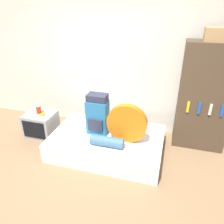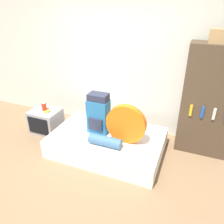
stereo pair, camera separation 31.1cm
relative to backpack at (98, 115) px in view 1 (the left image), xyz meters
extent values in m
plane|color=#846647|center=(-0.02, -0.85, -0.67)|extent=(16.00, 16.00, 0.00)
cube|color=silver|center=(-0.02, 0.90, 0.63)|extent=(8.00, 0.05, 2.60)
cube|color=white|center=(0.18, -0.04, -0.50)|extent=(1.87, 1.21, 0.33)
cube|color=#23669E|center=(0.00, 0.00, -0.04)|extent=(0.35, 0.23, 0.59)
cube|color=#282D42|center=(0.00, 0.01, 0.31)|extent=(0.32, 0.21, 0.11)
cube|color=#282D42|center=(0.00, -0.13, -0.13)|extent=(0.24, 0.03, 0.21)
cylinder|color=orange|center=(0.53, -0.12, -0.02)|extent=(0.64, 0.11, 0.64)
cylinder|color=#3D668E|center=(0.27, -0.35, -0.26)|extent=(0.53, 0.16, 0.16)
cube|color=#939399|center=(-1.21, 0.10, -0.44)|extent=(0.55, 0.47, 0.46)
cube|color=black|center=(-1.21, -0.14, -0.43)|extent=(0.44, 0.02, 0.33)
cylinder|color=red|center=(-1.23, 0.13, -0.14)|extent=(0.09, 0.09, 0.14)
cylinder|color=white|center=(-1.23, 0.13, -0.06)|extent=(0.06, 0.06, 0.02)
ellipsoid|color=yellow|center=(-1.14, 0.09, -0.19)|extent=(0.07, 0.15, 0.03)
ellipsoid|color=yellow|center=(-1.13, 0.09, -0.19)|extent=(0.05, 0.15, 0.03)
ellipsoid|color=yellow|center=(-1.12, 0.09, -0.19)|extent=(0.05, 0.15, 0.03)
ellipsoid|color=yellow|center=(-1.11, 0.09, -0.19)|extent=(0.07, 0.15, 0.03)
cube|color=#473828|center=(1.69, 0.62, 0.25)|extent=(0.86, 0.40, 1.83)
cube|color=gold|center=(1.43, 0.40, 0.15)|extent=(0.04, 0.02, 0.19)
cube|color=#194CB2|center=(1.61, 0.40, 0.15)|extent=(0.04, 0.02, 0.19)
cube|color=beige|center=(1.78, 0.40, 0.15)|extent=(0.04, 0.02, 0.19)
cube|color=#194CB2|center=(1.95, 0.40, 0.15)|extent=(0.04, 0.02, 0.19)
cube|color=#A88456|center=(1.71, 0.59, 1.26)|extent=(0.43, 0.22, 0.20)
camera|label=1|loc=(1.13, -3.04, 1.70)|focal=35.00mm
camera|label=2|loc=(1.42, -2.93, 1.70)|focal=35.00mm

